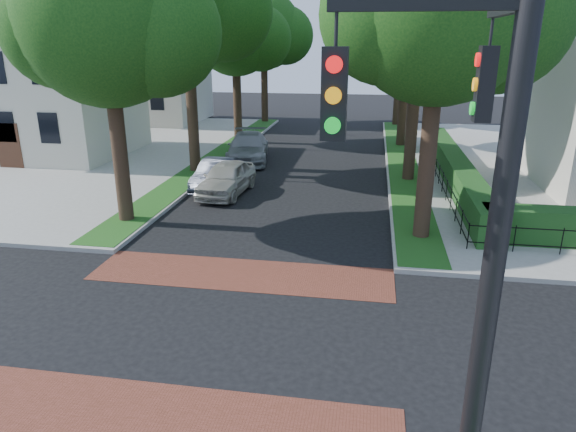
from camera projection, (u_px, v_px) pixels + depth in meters
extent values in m
plane|color=black|center=(209.00, 331.00, 12.35)|extent=(120.00, 120.00, 0.00)
cube|color=gray|center=(8.00, 149.00, 33.07)|extent=(30.00, 30.00, 0.15)
cube|color=brown|center=(242.00, 274.00, 15.34)|extent=(9.00, 2.20, 0.01)
cube|color=brown|center=(155.00, 423.00, 9.36)|extent=(9.00, 2.20, 0.01)
cube|color=#184914|center=(402.00, 161.00, 29.31)|extent=(1.60, 29.80, 0.02)
cube|color=#184914|center=(220.00, 154.00, 30.97)|extent=(1.60, 29.80, 0.02)
cylinder|color=black|center=(430.00, 131.00, 16.81)|extent=(0.56, 0.56, 7.35)
sphere|color=#103B10|center=(441.00, 3.00, 15.56)|extent=(6.20, 6.20, 6.20)
sphere|color=#103B10|center=(496.00, 17.00, 15.71)|extent=(4.65, 4.65, 4.65)
sphere|color=#103B10|center=(389.00, 14.00, 15.71)|extent=(4.34, 4.34, 4.34)
cylinder|color=black|center=(414.00, 100.00, 24.23)|extent=(0.56, 0.56, 7.70)
sphere|color=#103B10|center=(421.00, 7.00, 22.92)|extent=(6.60, 6.60, 6.60)
sphere|color=#103B10|center=(461.00, 17.00, 23.05)|extent=(4.95, 4.95, 4.95)
sphere|color=#103B10|center=(383.00, 14.00, 23.08)|extent=(4.62, 4.62, 4.62)
cylinder|color=black|center=(404.00, 93.00, 32.81)|extent=(0.56, 0.56, 6.65)
sphere|color=#103B10|center=(408.00, 35.00, 31.68)|extent=(5.80, 5.80, 5.80)
sphere|color=#103B10|center=(433.00, 42.00, 31.84)|extent=(4.35, 4.35, 4.35)
sphere|color=#103B10|center=(384.00, 40.00, 31.81)|extent=(4.06, 4.06, 4.06)
sphere|color=#103B10|center=(409.00, 27.00, 32.85)|extent=(3.77, 3.77, 3.77)
cylinder|color=black|center=(398.00, 81.00, 41.16)|extent=(0.56, 0.56, 7.00)
sphere|color=#103B10|center=(402.00, 32.00, 39.97)|extent=(6.00, 6.00, 6.00)
sphere|color=#103B10|center=(423.00, 37.00, 40.12)|extent=(4.50, 4.50, 4.50)
sphere|color=#103B10|center=(382.00, 36.00, 40.11)|extent=(4.20, 4.20, 4.20)
sphere|color=#103B10|center=(403.00, 25.00, 41.19)|extent=(3.90, 3.90, 3.90)
cylinder|color=black|center=(117.00, 128.00, 18.56)|extent=(0.56, 0.56, 7.00)
sphere|color=#103B10|center=(105.00, 18.00, 17.37)|extent=(6.00, 6.00, 6.00)
sphere|color=#103B10|center=(156.00, 31.00, 17.52)|extent=(4.50, 4.50, 4.50)
sphere|color=#103B10|center=(63.00, 28.00, 17.51)|extent=(4.20, 4.20, 4.20)
sphere|color=#103B10|center=(127.00, 5.00, 18.59)|extent=(3.90, 3.90, 3.90)
cylinder|color=black|center=(191.00, 93.00, 25.86)|extent=(0.56, 0.56, 8.05)
sphere|color=#103B10|center=(186.00, 1.00, 24.49)|extent=(6.40, 6.40, 6.40)
sphere|color=#103B10|center=(223.00, 10.00, 24.63)|extent=(4.80, 4.80, 4.80)
sphere|color=#103B10|center=(153.00, 8.00, 24.65)|extent=(4.48, 4.48, 4.48)
cylinder|color=black|center=(237.00, 89.00, 34.46)|extent=(0.56, 0.56, 6.86)
sphere|color=#103B10|center=(235.00, 32.00, 33.30)|extent=(5.60, 5.60, 5.60)
sphere|color=#103B10|center=(259.00, 39.00, 33.47)|extent=(4.20, 4.20, 4.20)
sphere|color=#103B10|center=(214.00, 37.00, 33.42)|extent=(3.92, 3.92, 3.92)
sphere|color=#103B10|center=(242.00, 25.00, 34.43)|extent=(3.64, 3.64, 3.64)
cylinder|color=black|center=(264.00, 78.00, 42.83)|extent=(0.56, 0.56, 7.14)
sphere|color=#103B10|center=(264.00, 30.00, 41.61)|extent=(6.20, 6.20, 6.20)
sphere|color=#103B10|center=(285.00, 35.00, 41.76)|extent=(4.65, 4.65, 4.65)
sphere|color=#103B10|center=(245.00, 34.00, 41.76)|extent=(4.34, 4.34, 4.34)
sphere|color=#103B10|center=(269.00, 24.00, 42.88)|extent=(4.03, 4.03, 4.03)
cube|color=#1C4819|center=(455.00, 169.00, 24.94)|extent=(1.00, 18.00, 1.20)
cube|color=beige|center=(48.00, 99.00, 30.45)|extent=(9.00, 8.00, 6.50)
cube|color=brown|center=(62.00, 4.00, 26.91)|extent=(0.80, 0.80, 3.64)
cube|color=beige|center=(147.00, 82.00, 43.53)|extent=(9.00, 8.00, 6.50)
cube|color=brown|center=(165.00, 17.00, 39.99)|extent=(0.80, 0.80, 3.64)
cylinder|color=black|center=(494.00, 265.00, 5.93)|extent=(0.26, 0.26, 8.00)
cube|color=black|center=(426.00, 5.00, 5.18)|extent=(2.00, 0.12, 0.12)
cube|color=black|center=(509.00, 9.00, 5.87)|extent=(0.12, 1.80, 0.12)
cube|color=black|center=(334.00, 94.00, 5.61)|extent=(0.28, 0.22, 1.00)
cylinder|color=red|center=(334.00, 64.00, 5.39)|extent=(0.18, 0.05, 0.18)
cylinder|color=orange|center=(333.00, 96.00, 5.49)|extent=(0.18, 0.05, 0.18)
cylinder|color=#0CB226|center=(333.00, 125.00, 5.59)|extent=(0.18, 0.05, 0.18)
cube|color=black|center=(485.00, 85.00, 6.91)|extent=(0.22, 0.28, 1.00)
cylinder|color=red|center=(478.00, 60.00, 6.82)|extent=(0.05, 0.18, 0.18)
cylinder|color=orange|center=(475.00, 84.00, 6.93)|extent=(0.05, 0.18, 0.18)
cylinder|color=#0CB226|center=(472.00, 108.00, 7.03)|extent=(0.05, 0.18, 0.18)
imported|color=#B1AC9F|center=(227.00, 178.00, 23.24)|extent=(2.06, 4.51, 1.50)
imported|color=#212732|center=(217.00, 174.00, 24.16)|extent=(1.50, 4.17, 1.37)
imported|color=gray|center=(248.00, 147.00, 29.72)|extent=(3.15, 5.82, 1.60)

